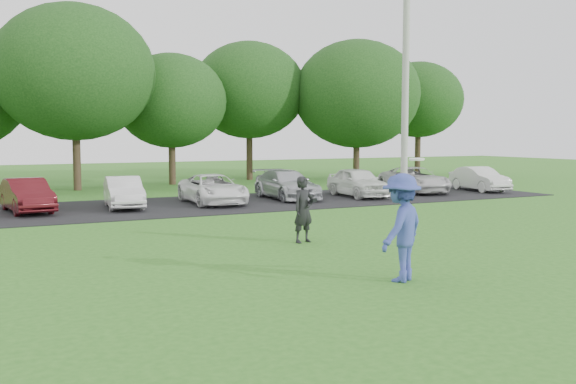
{
  "coord_description": "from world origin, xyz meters",
  "views": [
    {
      "loc": [
        -6.62,
        -9.69,
        2.64
      ],
      "look_at": [
        0.0,
        3.5,
        1.3
      ],
      "focal_mm": 40.0,
      "sensor_mm": 36.0,
      "label": 1
    }
  ],
  "objects": [
    {
      "name": "ground",
      "position": [
        0.0,
        0.0,
        0.0
      ],
      "size": [
        100.0,
        100.0,
        0.0
      ],
      "primitive_type": "plane",
      "color": "#2E6C1F",
      "rests_on": "ground"
    },
    {
      "name": "parking_lot",
      "position": [
        0.0,
        13.0,
        0.01
      ],
      "size": [
        32.0,
        6.5,
        0.03
      ],
      "primitive_type": "cube",
      "color": "black",
      "rests_on": "ground"
    },
    {
      "name": "utility_pole",
      "position": [
        9.41,
        11.63,
        4.73
      ],
      "size": [
        0.28,
        0.28,
        9.46
      ],
      "primitive_type": "cylinder",
      "color": "#AFB0AA",
      "rests_on": "ground"
    },
    {
      "name": "frisbee_player",
      "position": [
        0.29,
        -0.45,
        0.97
      ],
      "size": [
        1.45,
        1.24,
        2.22
      ],
      "color": "#38479F",
      "rests_on": "ground"
    },
    {
      "name": "camera_bystander",
      "position": [
        0.65,
        3.96,
        0.81
      ],
      "size": [
        0.66,
        0.52,
        1.61
      ],
      "color": "black",
      "rests_on": "ground"
    },
    {
      "name": "parked_cars",
      "position": [
        0.07,
        13.01,
        0.61
      ],
      "size": [
        30.34,
        4.99,
        1.22
      ],
      "color": "silver",
      "rests_on": "parking_lot"
    },
    {
      "name": "tree_row",
      "position": [
        1.51,
        22.76,
        4.91
      ],
      "size": [
        42.39,
        9.85,
        8.64
      ],
      "color": "#38281C",
      "rests_on": "ground"
    }
  ]
}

